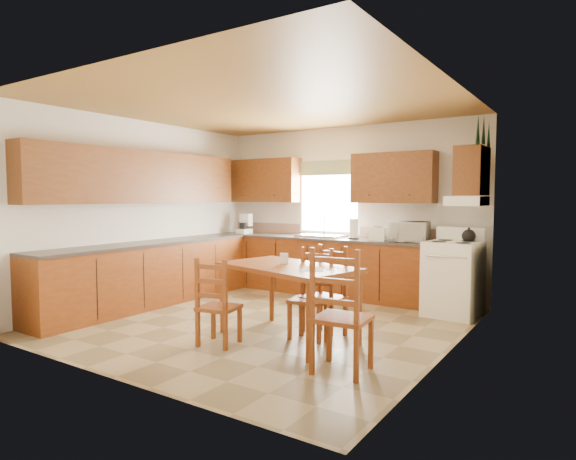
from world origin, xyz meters
The scene contains 35 objects.
floor centered at (0.00, 0.00, 0.00)m, with size 4.50×4.50×0.00m, color #897852.
ceiling centered at (0.00, 0.00, 2.70)m, with size 4.50×4.50×0.00m, color olive.
wall_left centered at (-2.25, 0.00, 1.35)m, with size 4.50×4.50×0.00m, color silver.
wall_right centered at (2.25, 0.00, 1.35)m, with size 4.50×4.50×0.00m, color silver.
wall_back centered at (0.00, 2.25, 1.35)m, with size 4.50×4.50×0.00m, color silver.
wall_front centered at (0.00, -2.25, 1.35)m, with size 4.50×4.50×0.00m, color silver.
lower_cab_back centered at (-0.38, 1.95, 0.44)m, with size 3.75×0.60×0.88m, color brown.
lower_cab_left centered at (-1.95, -0.15, 0.44)m, with size 0.60×3.60×0.88m, color brown.
counter_back centered at (-0.38, 1.95, 0.90)m, with size 3.75×0.63×0.04m, color #3E342F.
counter_left centered at (-1.95, -0.15, 0.90)m, with size 0.63×3.60×0.04m, color #3E342F.
backsplash centered at (-0.38, 2.24, 1.01)m, with size 3.75×0.01×0.18m, color #937060.
upper_cab_back_left centered at (-1.55, 2.08, 1.85)m, with size 1.41×0.33×0.75m, color brown.
upper_cab_back_right centered at (0.86, 2.08, 1.85)m, with size 1.25×0.33×0.75m, color brown.
upper_cab_left centered at (-2.08, -0.15, 1.85)m, with size 0.33×3.60×0.75m, color brown.
upper_cab_stove centered at (2.08, 1.65, 1.90)m, with size 0.33×0.62×0.62m, color brown.
range_hood centered at (2.03, 1.65, 1.52)m, with size 0.44×0.62×0.12m, color white.
window_frame centered at (-0.30, 2.22, 1.55)m, with size 1.13×0.02×1.18m, color white.
window_pane centered at (-0.30, 2.21, 1.55)m, with size 1.05×0.01×1.10m, color white.
window_valance centered at (-0.30, 2.19, 2.05)m, with size 1.19×0.01×0.24m, color #355728.
sink_basin centered at (-0.30, 1.95, 0.94)m, with size 0.75×0.45×0.04m, color silver.
pine_decal_a centered at (2.21, 1.33, 2.38)m, with size 0.22×0.22×0.36m, color #173B20.
pine_decal_b centered at (2.21, 1.65, 2.42)m, with size 0.22×0.22×0.36m, color #173B20.
pine_decal_c centered at (2.21, 1.97, 2.38)m, with size 0.22×0.22×0.36m, color #173B20.
stove centered at (1.88, 1.64, 0.48)m, with size 0.65×0.67×0.97m, color white.
coffeemaker centered at (-1.85, 1.92, 1.08)m, with size 0.19×0.23×0.33m, color white.
paper_towel centered at (0.29, 1.93, 1.08)m, with size 0.13×0.13×0.31m, color white.
toaster centered at (0.72, 1.87, 1.02)m, with size 0.25×0.16×0.20m, color white.
microwave centered at (1.17, 1.95, 1.07)m, with size 0.49×0.36×0.30m, color white.
dining_table centered at (0.62, -0.43, 0.41)m, with size 1.53×0.88×0.82m, color brown.
chair_near_left centered at (0.13, -1.01, 0.46)m, with size 0.39×0.37×0.93m, color brown.
chair_near_right centered at (1.59, -1.00, 0.56)m, with size 0.47×0.45×1.12m, color brown.
chair_far_left centered at (0.82, -0.26, 0.49)m, with size 0.41×0.39×0.98m, color brown.
chair_far_right centered at (0.90, -0.12, 0.50)m, with size 0.42×0.40×1.01m, color brown.
table_paper centered at (1.01, -0.52, 0.82)m, with size 0.23×0.30×0.00m, color white.
table_card centered at (0.53, -0.35, 0.88)m, with size 0.09×0.02×0.12m, color white.
Camera 1 is at (3.51, -4.81, 1.58)m, focal length 30.00 mm.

